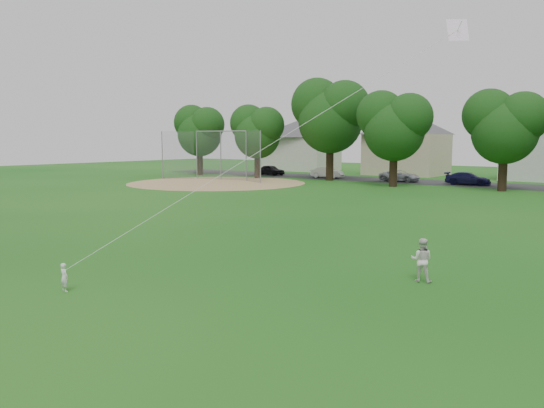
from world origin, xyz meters
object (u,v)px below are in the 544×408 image
Objects in this scene: kite at (279,139)px; baseball_backstop at (218,156)px; older_boy at (422,260)px; toddler at (64,277)px.

kite is 41.32m from baseball_backstop.
baseball_backstop is at bearing -52.37° from older_boy.
toddler is 42.94m from baseball_backstop.
toddler is 7.61m from kite.
baseball_backstop is at bearing -51.07° from toddler.
kite is (3.66, 5.38, 3.93)m from toddler.
older_boy is 5.77m from kite.
baseball_backstop reaches higher than older_boy.
kite is at bearing -122.67° from toddler.
baseball_backstop is (-29.68, 28.70, -1.69)m from kite.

